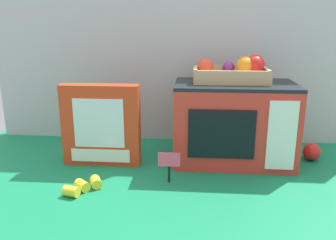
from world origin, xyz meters
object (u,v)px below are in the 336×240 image
at_px(cookie_set_box, 101,125).
at_px(loose_toy_banana, 83,186).
at_px(food_groups_crate, 234,72).
at_px(loose_toy_apple, 312,152).
at_px(price_sign, 169,163).
at_px(toy_microwave, 233,123).

relative_size(cookie_set_box, loose_toy_banana, 2.52).
height_order(food_groups_crate, loose_toy_apple, food_groups_crate).
distance_m(food_groups_crate, price_sign, 0.41).
bearing_deg(loose_toy_apple, loose_toy_banana, -157.88).
bearing_deg(loose_toy_banana, loose_toy_apple, 22.12).
bearing_deg(food_groups_crate, loose_toy_banana, -145.70).
distance_m(food_groups_crate, loose_toy_banana, 0.64).
relative_size(toy_microwave, price_sign, 4.21).
height_order(toy_microwave, loose_toy_apple, toy_microwave).
relative_size(price_sign, loose_toy_banana, 0.87).
bearing_deg(price_sign, food_groups_crate, 47.83).
distance_m(loose_toy_banana, loose_toy_apple, 0.83).
bearing_deg(price_sign, loose_toy_banana, -161.87).
bearing_deg(loose_toy_banana, toy_microwave, 31.24).
distance_m(price_sign, loose_toy_apple, 0.56).
xyz_separation_m(toy_microwave, cookie_set_box, (-0.47, -0.07, -0.00)).
bearing_deg(cookie_set_box, toy_microwave, 8.18).
bearing_deg(loose_toy_banana, food_groups_crate, 34.30).
bearing_deg(toy_microwave, price_sign, -137.02).
height_order(food_groups_crate, loose_toy_banana, food_groups_crate).
xyz_separation_m(food_groups_crate, price_sign, (-0.21, -0.23, -0.26)).
relative_size(cookie_set_box, price_sign, 2.88).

